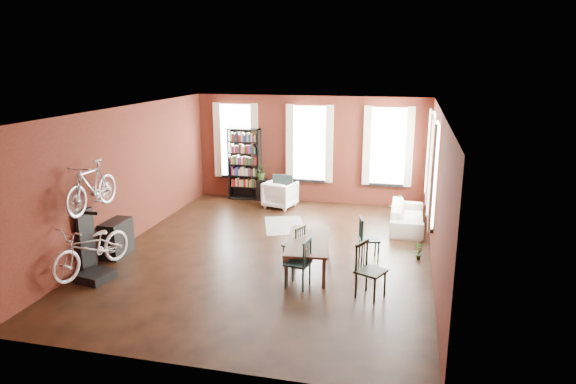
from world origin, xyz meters
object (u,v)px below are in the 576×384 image
(dining_chair_c, at_px, (371,271))
(dining_chair_d, at_px, (369,239))
(dining_table, at_px, (308,254))
(console_table, at_px, (117,238))
(bookshelf, at_px, (245,164))
(plant_stand, at_px, (262,190))
(dining_chair_b, at_px, (294,245))
(white_armchair, at_px, (280,193))
(bike_trainer, at_px, (95,276))
(dining_chair_a, at_px, (298,263))
(bicycle_floor, at_px, (90,225))
(cream_sofa, at_px, (408,212))

(dining_chair_c, xyz_separation_m, dining_chair_d, (-0.18, 1.85, -0.05))
(dining_table, relative_size, console_table, 2.35)
(bookshelf, height_order, console_table, bookshelf)
(dining_table, xyz_separation_m, dining_chair_d, (1.18, 0.84, 0.15))
(plant_stand, bearing_deg, console_table, -109.47)
(bookshelf, height_order, plant_stand, bookshelf)
(dining_chair_b, xyz_separation_m, white_armchair, (-1.35, 4.13, -0.00))
(dining_chair_c, xyz_separation_m, white_armchair, (-3.06, 5.35, -0.09))
(dining_chair_d, xyz_separation_m, bike_trainer, (-5.16, -2.36, -0.38))
(dining_chair_c, bearing_deg, dining_chair_d, 30.32)
(dining_chair_a, xyz_separation_m, bicycle_floor, (-3.98, -0.62, 0.65))
(dining_table, relative_size, plant_stand, 2.90)
(dining_chair_b, bearing_deg, dining_table, 82.94)
(dining_table, relative_size, white_armchair, 2.21)
(cream_sofa, relative_size, console_table, 2.60)
(dining_chair_b, distance_m, dining_chair_d, 1.65)
(dining_table, height_order, dining_chair_b, dining_chair_b)
(dining_table, xyz_separation_m, white_armchair, (-1.70, 4.34, 0.10))
(dining_chair_d, distance_m, bookshelf, 5.91)
(white_armchair, xyz_separation_m, plant_stand, (-0.73, 0.64, -0.10))
(dining_chair_d, relative_size, console_table, 1.17)
(cream_sofa, bearing_deg, bookshelf, 71.05)
(dining_table, xyz_separation_m, bicycle_floor, (-4.01, -1.49, 0.80))
(cream_sofa, distance_m, console_table, 7.15)
(dining_chair_d, bearing_deg, console_table, 86.51)
(cream_sofa, bearing_deg, plant_stand, 68.84)
(bookshelf, bearing_deg, cream_sofa, -18.95)
(dining_chair_c, height_order, plant_stand, dining_chair_c)
(dining_chair_a, xyz_separation_m, dining_chair_d, (1.21, 1.70, -0.01))
(dining_table, bearing_deg, console_table, 175.81)
(dining_table, bearing_deg, white_armchair, 104.25)
(bookshelf, xyz_separation_m, white_armchair, (1.29, -0.64, -0.67))
(dining_chair_a, height_order, bicycle_floor, bicycle_floor)
(dining_chair_c, relative_size, plant_stand, 1.58)
(bike_trainer, bearing_deg, dining_table, 20.95)
(dining_chair_a, bearing_deg, dining_table, -172.11)
(bookshelf, distance_m, plant_stand, 0.96)
(dining_chair_b, bearing_deg, dining_chair_d, 136.11)
(console_table, bearing_deg, bike_trainer, -77.51)
(dining_table, relative_size, bookshelf, 0.86)
(dining_chair_b, distance_m, white_armchair, 4.34)
(bike_trainer, bearing_deg, cream_sofa, 38.95)
(dining_table, distance_m, bicycle_floor, 4.35)
(bicycle_floor, bearing_deg, bike_trainer, -37.22)
(bike_trainer, relative_size, console_table, 0.74)
(dining_chair_b, relative_size, bicycle_floor, 0.45)
(bookshelf, height_order, bike_trainer, bookshelf)
(dining_table, bearing_deg, dining_chair_a, -99.35)
(dining_chair_a, height_order, white_armchair, dining_chair_a)
(dining_chair_b, distance_m, bookshelf, 5.49)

